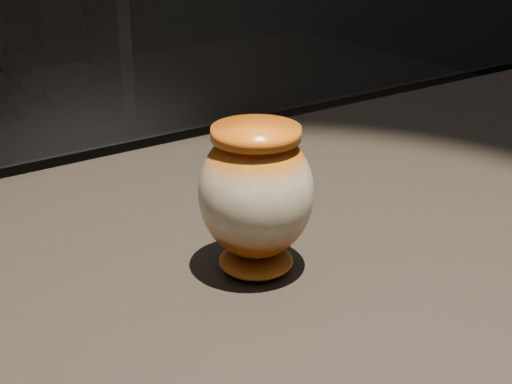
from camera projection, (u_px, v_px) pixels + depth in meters
display_plinth at (308, 383)px, 1.07m from camera, size 2.00×0.80×0.90m
main_vase at (256, 195)px, 0.80m from camera, size 0.14×0.14×0.18m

